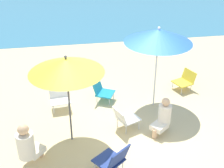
{
  "coord_description": "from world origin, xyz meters",
  "views": [
    {
      "loc": [
        -1.36,
        -5.39,
        4.38
      ],
      "look_at": [
        -0.24,
        1.22,
        0.7
      ],
      "focal_mm": 49.05,
      "sensor_mm": 36.0,
      "label": 1
    }
  ],
  "objects": [
    {
      "name": "umbrella_yellow",
      "position": [
        -1.34,
        0.1,
        1.82
      ],
      "size": [
        1.52,
        1.52,
        2.03
      ],
      "color": "#4C4C51",
      "rests_on": "ground_plane"
    },
    {
      "name": "beach_chair_c",
      "position": [
        -0.47,
        1.63,
        0.34
      ],
      "size": [
        0.68,
        0.65,
        0.67
      ],
      "rotation": [
        0.0,
        0.0,
        -0.47
      ],
      "color": "teal",
      "rests_on": "ground_plane"
    },
    {
      "name": "umbrella_blue",
      "position": [
        0.86,
        1.17,
        1.92
      ],
      "size": [
        1.63,
        1.63,
        2.15
      ],
      "color": "silver",
      "rests_on": "ground_plane"
    },
    {
      "name": "ground_plane",
      "position": [
        0.0,
        0.0,
        0.0
      ],
      "size": [
        40.0,
        40.0,
        0.0
      ],
      "primitive_type": "plane",
      "color": "#D3BC8C"
    },
    {
      "name": "beach_chair_a",
      "position": [
        1.98,
        1.86,
        0.29
      ],
      "size": [
        0.66,
        0.63,
        0.55
      ],
      "rotation": [
        0.0,
        0.0,
        -2.78
      ],
      "color": "gold",
      "rests_on": "ground_plane"
    },
    {
      "name": "person_a",
      "position": [
        0.72,
        0.02,
        0.43
      ],
      "size": [
        0.52,
        0.49,
        0.88
      ],
      "rotation": [
        0.0,
        0.0,
        3.81
      ],
      "color": "silver",
      "rests_on": "ground_plane"
    },
    {
      "name": "beach_chair_b",
      "position": [
        -1.57,
        1.46,
        0.35
      ],
      "size": [
        0.54,
        0.54,
        0.64
      ],
      "rotation": [
        0.0,
        0.0,
        -1.47
      ],
      "color": "white",
      "rests_on": "ground_plane"
    },
    {
      "name": "person_b",
      "position": [
        -2.2,
        -0.57,
        0.51
      ],
      "size": [
        0.53,
        0.55,
        1.01
      ],
      "rotation": [
        0.0,
        0.0,
        0.87
      ],
      "color": "silver",
      "rests_on": "ground_plane"
    },
    {
      "name": "beach_chair_e",
      "position": [
        -0.61,
        -1.09,
        0.37
      ],
      "size": [
        0.74,
        0.76,
        0.71
      ],
      "rotation": [
        0.0,
        0.0,
        2.22
      ],
      "color": "navy",
      "rests_on": "ground_plane"
    },
    {
      "name": "beach_chair_d",
      "position": [
        -0.1,
        0.26,
        0.33
      ],
      "size": [
        0.66,
        0.62,
        0.59
      ],
      "rotation": [
        0.0,
        0.0,
        0.39
      ],
      "color": "white",
      "rests_on": "ground_plane"
    }
  ]
}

